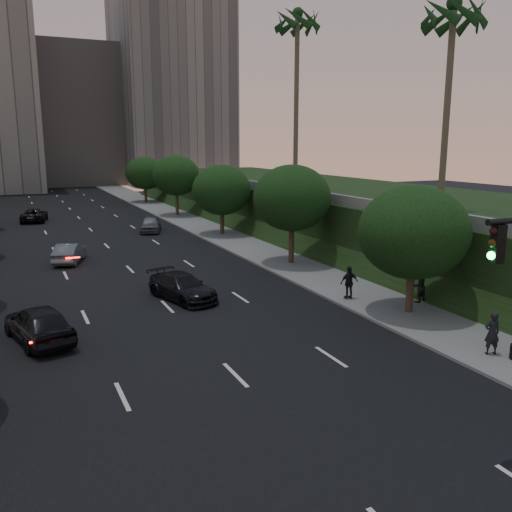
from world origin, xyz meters
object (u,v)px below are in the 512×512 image
sedan_mid_left (69,253)px  pedestrian_c (349,282)px  sedan_far_left (34,215)px  pedestrian_a (492,333)px  sedan_far_right (151,224)px  sedan_near_left (39,323)px  sedan_near_right (182,287)px  pedestrian_b (419,286)px

sedan_mid_left → pedestrian_c: size_ratio=2.44×
sedan_mid_left → pedestrian_c: 20.00m
sedan_far_left → pedestrian_a: size_ratio=2.93×
sedan_mid_left → sedan_far_right: (8.26, 10.56, 0.05)m
sedan_far_right → pedestrian_c: 26.65m
pedestrian_c → pedestrian_a: bearing=98.1°
sedan_near_left → sedan_far_right: bearing=-127.2°
sedan_far_left → sedan_near_right: (5.64, -33.97, -0.00)m
sedan_mid_left → pedestrian_c: bearing=146.5°
sedan_far_left → pedestrian_a: pedestrian_a is taller
sedan_near_right → pedestrian_b: 12.22m
sedan_near_right → pedestrian_c: (7.83, -3.90, 0.32)m
sedan_near_left → sedan_far_left: 37.48m
pedestrian_b → sedan_mid_left: bearing=-61.3°
sedan_far_right → pedestrian_b: 29.19m
sedan_far_right → sedan_far_left: bearing=146.8°
sedan_near_left → pedestrian_b: 18.10m
sedan_near_right → pedestrian_a: 15.16m
pedestrian_a → sedan_mid_left: bearing=-44.4°
sedan_near_left → sedan_near_right: 8.03m
sedan_near_right → pedestrian_a: (8.50, -12.55, 0.31)m
sedan_near_right → sedan_far_right: 22.77m
sedan_far_left → pedestrian_a: 48.62m
sedan_mid_left → pedestrian_b: pedestrian_b is taller
sedan_far_left → sedan_near_left: bearing=97.7°
sedan_near_right → sedan_far_right: (3.82, 22.45, 0.06)m
sedan_near_left → sedan_far_right: 28.18m
sedan_near_left → sedan_far_left: sedan_near_left is taller
pedestrian_a → pedestrian_c: bearing=-67.9°
sedan_near_left → sedan_far_left: bearing=-106.6°
sedan_near_right → sedan_far_right: sedan_far_right is taller
sedan_far_right → pedestrian_c: pedestrian_c is taller
sedan_far_left → sedan_near_right: size_ratio=1.05×
sedan_near_left → sedan_near_right: sedan_near_left is taller
sedan_near_right → pedestrian_c: bearing=-42.2°
sedan_near_left → pedestrian_a: bearing=135.9°
sedan_far_left → sedan_mid_left: bearing=103.2°
pedestrian_c → sedan_near_right: bearing=-22.7°
pedestrian_b → sedan_far_right: bearing=-88.0°
sedan_near_right → sedan_far_left: bearing=83.7°
sedan_near_left → pedestrian_b: (17.93, -2.45, 0.19)m
sedan_far_left → sedan_far_right: (9.46, -11.53, 0.05)m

